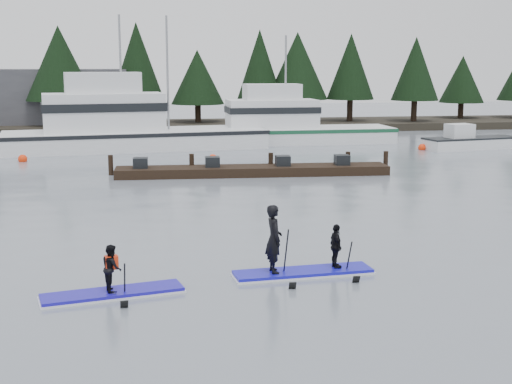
{
  "coord_description": "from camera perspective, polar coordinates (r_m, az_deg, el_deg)",
  "views": [
    {
      "loc": [
        -3.78,
        -17.8,
        5.45
      ],
      "look_at": [
        0.0,
        6.0,
        1.1
      ],
      "focal_mm": 50.0,
      "sensor_mm": 36.0,
      "label": 1
    }
  ],
  "objects": [
    {
      "name": "buoy_a",
      "position": [
        42.35,
        -18.16,
        2.33
      ],
      "size": [
        0.51,
        0.51,
        0.51
      ],
      "primitive_type": "sphere",
      "color": "#FF340C",
      "rests_on": "ground"
    },
    {
      "name": "floating_dock",
      "position": [
        35.31,
        -0.25,
        1.72
      ],
      "size": [
        13.53,
        2.4,
        0.45
      ],
      "primitive_type": "cube",
      "rotation": [
        0.0,
        0.0,
        -0.04
      ],
      "color": "black",
      "rests_on": "ground"
    },
    {
      "name": "buoy_b",
      "position": [
        40.65,
        -3.46,
        2.51
      ],
      "size": [
        0.48,
        0.48,
        0.48
      ],
      "primitive_type": "sphere",
      "color": "#FF340C",
      "rests_on": "ground"
    },
    {
      "name": "far_shore",
      "position": [
        60.14,
        -5.41,
        5.28
      ],
      "size": [
        70.0,
        8.0,
        0.6
      ],
      "primitive_type": "cube",
      "color": "#2D281E",
      "rests_on": "ground"
    },
    {
      "name": "skiff",
      "position": [
        48.37,
        16.84,
        3.77
      ],
      "size": [
        6.59,
        3.04,
        0.74
      ],
      "primitive_type": "cube",
      "rotation": [
        0.0,
        0.0,
        0.18
      ],
      "color": "white",
      "rests_on": "ground"
    },
    {
      "name": "ground",
      "position": [
        18.99,
        2.86,
        -6.45
      ],
      "size": [
        160.0,
        160.0,
        0.0
      ],
      "primitive_type": "plane",
      "color": "gray",
      "rests_on": "ground"
    },
    {
      "name": "paddleboard_duo",
      "position": [
        18.61,
        3.34,
        -4.85
      ],
      "size": [
        3.71,
        1.34,
        2.39
      ],
      "rotation": [
        0.0,
        0.0,
        0.09
      ],
      "color": "#1514BC",
      "rests_on": "ground"
    },
    {
      "name": "fishing_boat_medium",
      "position": [
        49.8,
        2.67,
        4.61
      ],
      "size": [
        13.7,
        4.23,
        8.22
      ],
      "rotation": [
        0.0,
        0.0,
        0.03
      ],
      "color": "white",
      "rests_on": "ground"
    },
    {
      "name": "buoy_c",
      "position": [
        46.99,
        13.13,
        3.31
      ],
      "size": [
        0.49,
        0.49,
        0.49
      ],
      "primitive_type": "sphere",
      "color": "#FF340C",
      "rests_on": "ground"
    },
    {
      "name": "treeline",
      "position": [
        60.16,
        -5.41,
        4.99
      ],
      "size": [
        60.0,
        4.0,
        8.0
      ],
      "primitive_type": null,
      "color": "black",
      "rests_on": "ground"
    },
    {
      "name": "fishing_boat_large",
      "position": [
        46.76,
        -10.22,
        4.25
      ],
      "size": [
        17.03,
        6.78,
        9.47
      ],
      "rotation": [
        0.0,
        0.0,
        0.13
      ],
      "color": "white",
      "rests_on": "ground"
    },
    {
      "name": "paddleboard_solo",
      "position": [
        17.38,
        -11.42,
        -7.04
      ],
      "size": [
        3.43,
        1.5,
        1.75
      ],
      "rotation": [
        0.0,
        0.0,
        0.21
      ],
      "color": "#1B12B0",
      "rests_on": "ground"
    },
    {
      "name": "waterfront_building",
      "position": [
        62.71,
        -18.54,
        7.01
      ],
      "size": [
        18.0,
        6.0,
        5.0
      ],
      "primitive_type": "cube",
      "color": "#4C4C51",
      "rests_on": "ground"
    }
  ]
}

